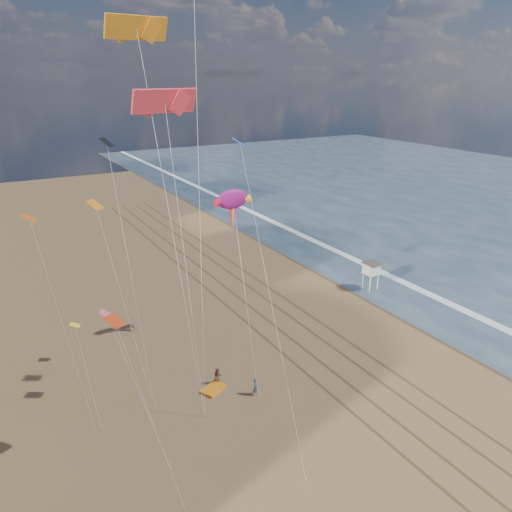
{
  "coord_description": "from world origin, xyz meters",
  "views": [
    {
      "loc": [
        -25.55,
        -15.23,
        26.86
      ],
      "look_at": [
        -2.07,
        26.0,
        9.5
      ],
      "focal_mm": 35.0,
      "sensor_mm": 36.0,
      "label": 1
    }
  ],
  "objects_px": {
    "lifeguard_stand": "(371,269)",
    "grounded_kite": "(213,389)",
    "kite_flyer_b": "(218,376)",
    "kite_flyer_a": "(255,386)",
    "show_kite": "(233,200)"
  },
  "relations": [
    {
      "from": "grounded_kite",
      "to": "kite_flyer_a",
      "type": "bearing_deg",
      "value": -66.6
    },
    {
      "from": "lifeguard_stand",
      "to": "kite_flyer_b",
      "type": "bearing_deg",
      "value": -160.29
    },
    {
      "from": "lifeguard_stand",
      "to": "show_kite",
      "type": "xyz_separation_m",
      "value": [
        -21.36,
        -2.22,
        12.3
      ]
    },
    {
      "from": "lifeguard_stand",
      "to": "grounded_kite",
      "type": "distance_m",
      "value": 29.73
    },
    {
      "from": "grounded_kite",
      "to": "show_kite",
      "type": "xyz_separation_m",
      "value": [
        6.39,
        8.08,
        15.02
      ]
    },
    {
      "from": "grounded_kite",
      "to": "kite_flyer_a",
      "type": "distance_m",
      "value": 3.94
    },
    {
      "from": "grounded_kite",
      "to": "lifeguard_stand",
      "type": "bearing_deg",
      "value": -6.54
    },
    {
      "from": "show_kite",
      "to": "kite_flyer_b",
      "type": "relative_size",
      "value": 11.17
    },
    {
      "from": "show_kite",
      "to": "kite_flyer_a",
      "type": "height_order",
      "value": "show_kite"
    },
    {
      "from": "grounded_kite",
      "to": "kite_flyer_b",
      "type": "bearing_deg",
      "value": 12.64
    },
    {
      "from": "show_kite",
      "to": "kite_flyer_b",
      "type": "height_order",
      "value": "show_kite"
    },
    {
      "from": "grounded_kite",
      "to": "kite_flyer_b",
      "type": "height_order",
      "value": "kite_flyer_b"
    },
    {
      "from": "lifeguard_stand",
      "to": "show_kite",
      "type": "height_order",
      "value": "show_kite"
    },
    {
      "from": "lifeguard_stand",
      "to": "show_kite",
      "type": "relative_size",
      "value": 0.2
    },
    {
      "from": "grounded_kite",
      "to": "kite_flyer_b",
      "type": "xyz_separation_m",
      "value": [
        0.77,
        0.64,
        0.72
      ]
    }
  ]
}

